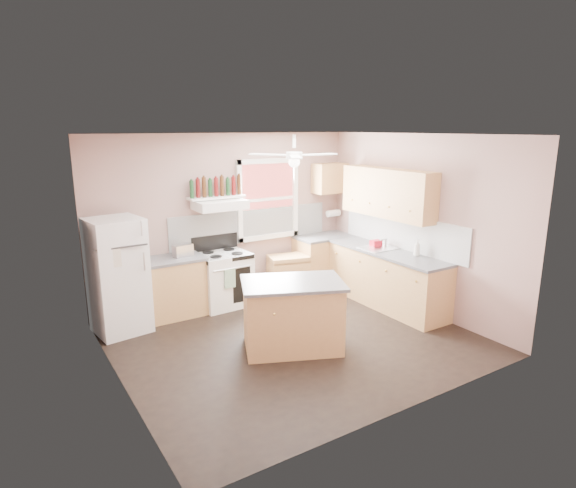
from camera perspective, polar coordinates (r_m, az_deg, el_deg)
floor at (r=6.63m, az=0.67°, el=-11.20°), size 4.50×4.50×0.00m
ceiling at (r=6.01m, az=0.74°, el=12.84°), size 4.50×4.50×0.00m
wall_back at (r=7.92m, az=-7.32°, el=3.12°), size 4.50×0.05×2.70m
wall_right at (r=7.63m, az=15.19°, el=2.35°), size 0.05×4.00×2.70m
wall_left at (r=5.33m, az=-20.28°, el=-2.84°), size 0.05×4.00×2.70m
backsplash_back at (r=8.11m, az=-4.28°, el=2.19°), size 2.90×0.03×0.55m
backsplash_right at (r=7.84m, az=13.31°, el=1.45°), size 0.03×2.60×0.55m
window_view at (r=8.18m, az=-2.46°, el=5.33°), size 1.00×0.02×1.20m
window_frame at (r=8.16m, az=-2.37°, el=5.31°), size 1.16×0.07×1.36m
refrigerator at (r=7.00m, az=-19.53°, el=-3.60°), size 0.76×0.75×1.61m
base_cabinet_left at (r=7.48m, az=-13.43°, el=-5.09°), size 0.90×0.60×0.86m
counter_left at (r=7.35m, az=-13.62°, el=-1.76°), size 0.92×0.62×0.04m
toaster at (r=7.37m, az=-12.37°, el=-0.75°), size 0.30×0.19×0.18m
stove at (r=7.73m, az=-7.64°, el=-4.20°), size 0.82×0.68×0.86m
range_hood at (r=7.53m, az=-8.07°, el=4.63°), size 0.78×0.50×0.14m
bottle_shelf at (r=7.62m, az=-8.47°, el=5.49°), size 0.90×0.26×0.03m
cart at (r=8.27m, az=0.03°, el=-3.60°), size 0.74×0.58×0.66m
base_cabinet_corner at (r=8.73m, az=4.25°, el=-2.01°), size 1.00×0.60×0.86m
base_cabinet_right at (r=7.83m, az=11.54°, el=-4.11°), size 0.60×2.20×0.86m
counter_corner at (r=8.62m, az=4.30°, el=0.87°), size 1.02×0.62×0.04m
counter_right at (r=7.70m, az=11.65°, el=-0.94°), size 0.62×2.22×0.04m
sink at (r=7.84m, az=10.64°, el=-0.52°), size 0.55×0.45×0.03m
faucet at (r=7.93m, az=11.52°, el=0.16°), size 0.03×0.03×0.14m
upper_cabinet_right at (r=7.77m, az=11.69°, el=5.96°), size 0.33×1.80×0.76m
upper_cabinet_corner at (r=8.68m, az=4.98°, el=7.77°), size 0.60×0.33×0.52m
paper_towel at (r=8.86m, az=5.39°, el=3.64°), size 0.26×0.12×0.12m
island at (r=6.23m, az=0.53°, el=-8.58°), size 1.41×1.18×0.86m
island_top at (r=6.07m, az=0.54°, el=-4.64°), size 1.50×1.27×0.04m
ceiling_fan_hub at (r=6.02m, az=0.73°, el=10.46°), size 0.20×0.20×0.08m
soap_bottle at (r=7.46m, az=15.05°, el=-0.44°), size 0.13×0.14×0.25m
red_caddy at (r=7.95m, az=10.38°, el=0.10°), size 0.18×0.12×0.10m
wine_bottles at (r=7.61m, az=-8.48°, el=6.69°), size 0.86×0.06×0.31m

